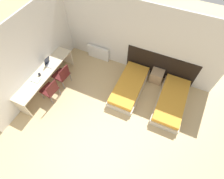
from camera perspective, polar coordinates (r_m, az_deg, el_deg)
ground_plane at (r=5.49m, az=-9.47°, el=-19.76°), size 20.00×20.00×0.00m
wall_back at (r=6.22m, az=6.79°, el=16.21°), size 6.19×0.05×2.70m
wall_left at (r=6.20m, az=-23.88°, el=11.20°), size 0.05×4.74×2.70m
headboard_panel at (r=6.60m, az=15.47°, el=7.37°), size 2.54×0.03×1.06m
bed_near_window at (r=6.27m, az=5.71°, el=1.08°), size 0.92×2.03×0.36m
bed_near_door at (r=6.23m, az=18.82°, el=-3.66°), size 0.92×2.03×0.36m
nightstand at (r=6.66m, az=14.37°, el=4.29°), size 0.44×0.41×0.46m
radiator at (r=7.23m, az=-4.47°, el=11.88°), size 0.90×0.12×0.56m
desk at (r=6.41m, az=-21.08°, el=4.35°), size 0.55×2.58×0.76m
chair_near_laptop at (r=6.40m, az=-15.97°, el=4.73°), size 0.52×0.52×0.89m
chair_near_notebook at (r=6.13m, az=-19.52°, el=0.02°), size 0.52×0.52×0.89m
laptop at (r=6.42m, az=-19.74°, el=7.97°), size 0.34×0.26×0.33m
open_notebook at (r=6.20m, az=-23.67°, el=3.01°), size 0.31×0.25×0.02m
mug at (r=6.24m, az=-22.61°, el=4.56°), size 0.08×0.08×0.09m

